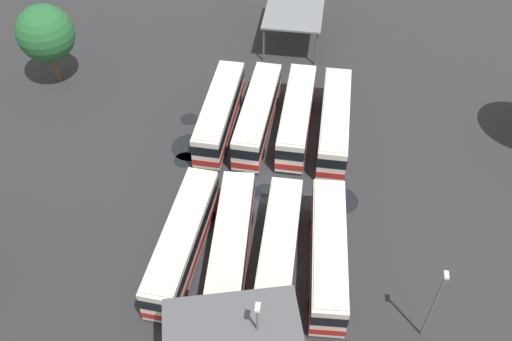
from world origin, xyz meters
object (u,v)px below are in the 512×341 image
(maintenance_shelter, at_px, (295,8))
(tree_east_edge, at_px, (46,33))
(bus_row1_slot3, at_px, (220,112))
(bus_row1_slot1, at_px, (297,116))
(bus_row0_slot1, at_px, (279,249))
(bus_row1_slot0, at_px, (334,121))
(bus_row0_slot3, at_px, (183,240))
(bus_row1_slot2, at_px, (258,114))
(bus_row0_slot2, at_px, (231,245))
(bus_row0_slot0, at_px, (328,253))
(lamp_post_near_entrance, at_px, (434,303))

(maintenance_shelter, relative_size, tree_east_edge, 1.17)
(bus_row1_slot3, bearing_deg, bus_row1_slot1, -84.93)
(bus_row0_slot1, relative_size, bus_row1_slot0, 0.95)
(bus_row0_slot3, relative_size, bus_row1_slot2, 1.01)
(bus_row0_slot3, relative_size, maintenance_shelter, 1.25)
(bus_row0_slot2, distance_m, bus_row0_slot3, 3.69)
(bus_row0_slot1, height_order, bus_row0_slot2, same)
(bus_row1_slot3, bearing_deg, bus_row0_slot0, -142.39)
(bus_row0_slot0, xyz_separation_m, bus_row0_slot2, (-0.46, 7.20, 0.00))
(bus_row1_slot2, xyz_separation_m, lamp_post_near_entrance, (-19.17, -14.51, 2.22))
(bus_row1_slot1, bearing_deg, bus_row0_slot2, 168.28)
(bus_row0_slot0, xyz_separation_m, bus_row0_slot3, (-0.58, 10.89, 0.00))
(bus_row1_slot0, xyz_separation_m, lamp_post_near_entrance, (-19.30, -7.38, 2.22))
(maintenance_shelter, bearing_deg, tree_east_edge, 116.04)
(lamp_post_near_entrance, bearing_deg, bus_row1_slot1, 29.15)
(bus_row0_slot1, distance_m, bus_row0_slot3, 7.28)
(bus_row0_slot2, relative_size, lamp_post_near_entrance, 1.68)
(bus_row1_slot1, bearing_deg, bus_row1_slot2, 96.02)
(bus_row1_slot2, bearing_deg, bus_row1_slot0, -89.01)
(tree_east_edge, bearing_deg, bus_row1_slot0, -98.52)
(bus_row0_slot0, relative_size, bus_row1_slot0, 0.99)
(bus_row1_slot0, bearing_deg, maintenance_shelter, 19.24)
(lamp_post_near_entrance, bearing_deg, tree_east_edge, 56.97)
(bus_row0_slot3, bearing_deg, bus_row1_slot3, 0.96)
(maintenance_shelter, distance_m, lamp_post_near_entrance, 37.39)
(bus_row1_slot1, relative_size, bus_row1_slot2, 0.98)
(bus_row1_slot0, bearing_deg, bus_row0_slot3, 145.89)
(maintenance_shelter, bearing_deg, bus_row0_slot1, -175.67)
(maintenance_shelter, bearing_deg, bus_row1_slot0, -160.76)
(bus_row0_slot3, relative_size, lamp_post_near_entrance, 1.66)
(bus_row1_slot1, relative_size, tree_east_edge, 1.41)
(bus_row0_slot1, height_order, bus_row1_slot3, same)
(bus_row0_slot0, height_order, bus_row1_slot0, same)
(bus_row1_slot0, bearing_deg, bus_row0_slot0, -178.30)
(bus_row0_slot0, xyz_separation_m, lamp_post_near_entrance, (-4.45, -6.94, 2.22))
(bus_row0_slot0, height_order, bus_row1_slot1, same)
(bus_row1_slot2, bearing_deg, bus_row0_slot1, -165.14)
(maintenance_shelter, bearing_deg, bus_row0_slot0, -169.00)
(bus_row1_slot3, relative_size, maintenance_shelter, 1.22)
(bus_row1_slot3, bearing_deg, tree_east_edge, 75.52)
(bus_row0_slot3, distance_m, bus_row1_slot3, 15.05)
(lamp_post_near_entrance, height_order, tree_east_edge, tree_east_edge)
(lamp_post_near_entrance, bearing_deg, bus_row0_slot0, 57.30)
(bus_row0_slot1, bearing_deg, bus_row1_slot3, 27.18)
(bus_row0_slot0, distance_m, bus_row1_slot0, 14.85)
(bus_row1_slot1, distance_m, bus_row1_slot3, 7.20)
(bus_row0_slot3, height_order, lamp_post_near_entrance, lamp_post_near_entrance)
(bus_row1_slot0, distance_m, tree_east_edge, 29.53)
(bus_row0_slot2, xyz_separation_m, bus_row1_slot0, (15.30, -6.76, -0.00))
(bus_row1_slot1, distance_m, maintenance_shelter, 15.81)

